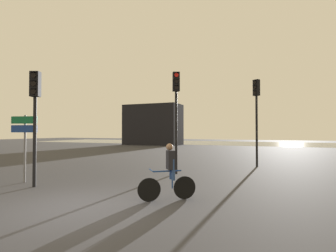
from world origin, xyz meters
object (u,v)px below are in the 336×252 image
at_px(traffic_light_near_left, 35,106).
at_px(cyclist, 169,171).
at_px(direction_sign_post, 25,136).
at_px(traffic_light_far_right, 256,107).
at_px(traffic_light_center, 176,103).
at_px(distant_building, 153,125).

bearing_deg(traffic_light_near_left, cyclist, 160.06).
relative_size(traffic_light_near_left, direction_sign_post, 1.58).
bearing_deg(traffic_light_near_left, traffic_light_far_right, -150.87).
xyz_separation_m(traffic_light_center, cyclist, (1.53, -4.45, -2.47)).
height_order(traffic_light_center, traffic_light_far_right, traffic_light_far_right).
bearing_deg(distant_building, direction_sign_post, -73.35).
distance_m(direction_sign_post, cyclist, 6.23).
height_order(traffic_light_center, traffic_light_near_left, traffic_light_center).
relative_size(direction_sign_post, cyclist, 1.60).
distance_m(traffic_light_center, direction_sign_post, 6.47).
height_order(traffic_light_far_right, direction_sign_post, traffic_light_far_right).
bearing_deg(cyclist, traffic_light_center, -19.48).
xyz_separation_m(traffic_light_near_left, direction_sign_post, (-1.04, 0.42, -1.08)).
relative_size(traffic_light_near_left, traffic_light_far_right, 0.84).
bearing_deg(direction_sign_post, traffic_light_center, -151.90).
distance_m(traffic_light_far_right, cyclist, 8.97).
distance_m(distant_building, traffic_light_near_left, 29.88).
relative_size(distant_building, traffic_light_center, 1.75).
xyz_separation_m(traffic_light_near_left, traffic_light_far_right, (6.84, 8.66, 0.49)).
bearing_deg(distant_building, traffic_light_near_left, -71.66).
height_order(traffic_light_near_left, traffic_light_far_right, traffic_light_far_right).
height_order(traffic_light_center, direction_sign_post, traffic_light_center).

